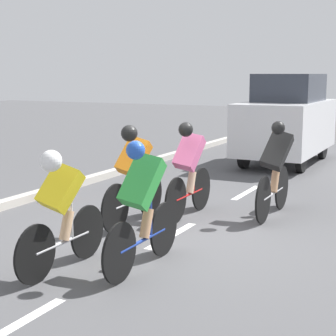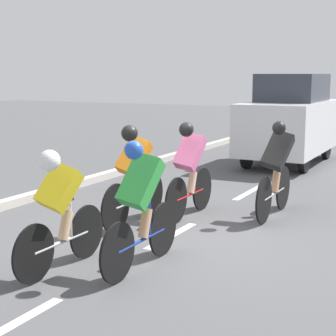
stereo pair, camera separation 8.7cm
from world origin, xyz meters
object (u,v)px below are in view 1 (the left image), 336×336
Objects in this scene: cyclist_black at (275,168)px; cyclist_orange at (133,173)px; cyclist_green at (142,203)px; cyclist_pink at (189,168)px; support_car at (287,119)px; cyclist_yellow at (60,207)px; traffic_cone at (57,188)px.

cyclist_orange is at bearing 39.96° from cyclist_black.
cyclist_black reaches higher than cyclist_green.
cyclist_pink is 0.43× the size of support_car.
cyclist_orange is 1.02× the size of cyclist_green.
cyclist_orange reaches higher than cyclist_pink.
cyclist_pink is 2.90m from cyclist_yellow.
cyclist_orange is 1.92m from cyclist_green.
cyclist_orange is (1.71, 1.43, 0.02)m from cyclist_black.
cyclist_yellow is (0.25, 2.89, -0.02)m from cyclist_pink.
cyclist_black is 3.57× the size of traffic_cone.
cyclist_black is at bearing -170.59° from traffic_cone.
cyclist_black is 1.00× the size of cyclist_orange.
support_car reaches higher than cyclist_pink.
cyclist_orange is at bearing 57.07° from cyclist_pink.
cyclist_pink reaches higher than traffic_cone.
cyclist_pink is 3.39× the size of traffic_cone.
cyclist_yellow is 0.42× the size of support_car.
cyclist_pink is at bearing -77.71° from cyclist_green.
cyclist_yellow is 3.31× the size of traffic_cone.
cyclist_black is at bearing -112.16° from cyclist_yellow.
cyclist_orange reaches higher than cyclist_yellow.
cyclist_pink is at bearing 179.84° from traffic_cone.
cyclist_black is 3.82m from traffic_cone.
support_car reaches higher than cyclist_black.
cyclist_black is 1.05× the size of cyclist_pink.
cyclist_black is 0.46× the size of support_car.
cyclist_yellow is at bearing 85.13° from cyclist_pink.
cyclist_yellow is 8.95m from support_car.
cyclist_black reaches higher than traffic_cone.
cyclist_green is 1.03× the size of cyclist_pink.
cyclist_black reaches higher than cyclist_yellow.
cyclist_pink is (1.19, 0.62, 0.00)m from cyclist_black.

